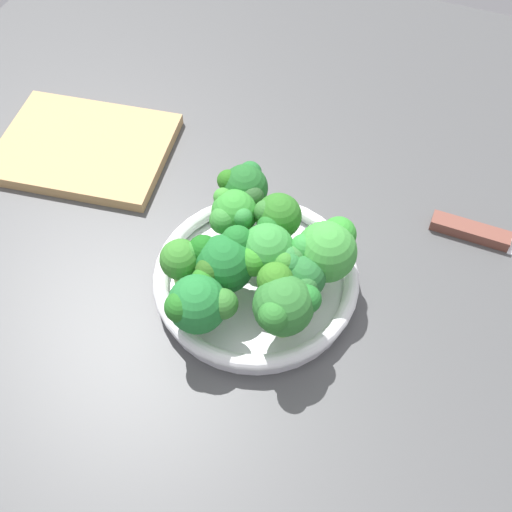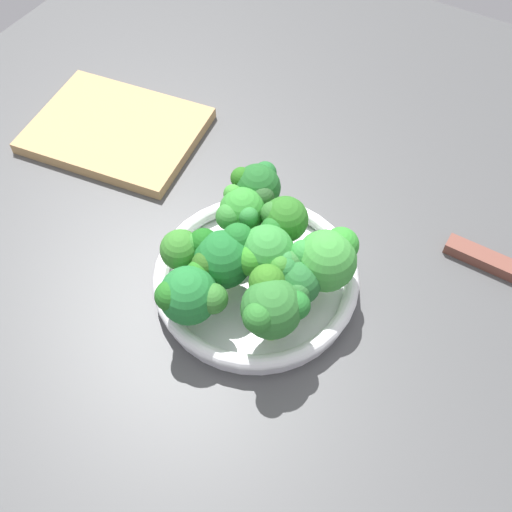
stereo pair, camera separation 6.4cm
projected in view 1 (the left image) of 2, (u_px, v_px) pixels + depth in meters
ground_plane at (289, 292)px, 73.35cm from camera, size 130.00×130.00×2.50cm
bowl at (256, 279)px, 70.98cm from camera, size 23.42×23.42×3.11cm
broccoli_floret_0 at (267, 253)px, 65.89cm from camera, size 6.39×6.63×7.28cm
broccoli_floret_1 at (233, 214)px, 69.55cm from camera, size 5.40×6.00×6.56cm
broccoli_floret_2 at (223, 261)px, 65.68cm from camera, size 7.37×7.43×7.01cm
broccoli_floret_3 at (326, 249)px, 66.40cm from camera, size 7.11×7.55×7.42cm
broccoli_floret_4 at (276, 218)px, 69.13cm from camera, size 5.32×6.05×6.71cm
broccoli_floret_5 at (283, 303)px, 61.80cm from camera, size 7.30×7.44×7.68cm
broccoli_floret_6 at (245, 188)px, 71.94cm from camera, size 5.93×6.02×6.65cm
broccoli_floret_7 at (301, 275)px, 65.01cm from camera, size 5.51×5.38×6.10cm
broccoli_floret_8 at (199, 303)px, 62.91cm from camera, size 7.21×6.83×6.72cm
broccoli_floret_9 at (183, 260)px, 66.00cm from camera, size 4.54×4.49×6.23cm
knife at (509, 243)px, 75.33cm from camera, size 26.63×2.79×1.50cm
cutting_board at (85, 148)px, 84.70cm from camera, size 25.05×20.45×1.60cm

